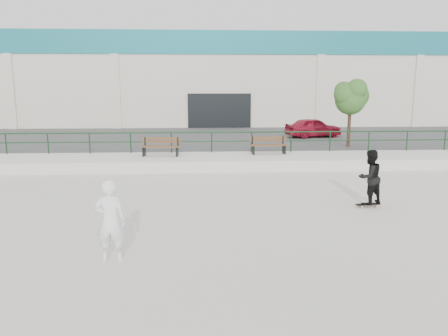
{
  "coord_description": "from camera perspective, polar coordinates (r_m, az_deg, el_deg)",
  "views": [
    {
      "loc": [
        -1.62,
        -10.8,
        3.75
      ],
      "look_at": [
        -0.89,
        2.0,
        1.34
      ],
      "focal_mm": 35.0,
      "sensor_mm": 36.0,
      "label": 1
    }
  ],
  "objects": [
    {
      "name": "railing",
      "position": [
        21.81,
        1.01,
        4.02
      ],
      "size": [
        28.0,
        0.06,
        1.03
      ],
      "color": "#153B1C",
      "rests_on": "ledge"
    },
    {
      "name": "ledge",
      "position": [
        20.67,
        1.27,
        0.87
      ],
      "size": [
        30.0,
        3.0,
        0.5
      ],
      "primitive_type": "cube",
      "color": "beige",
      "rests_on": "ground"
    },
    {
      "name": "parking_strip",
      "position": [
        29.06,
        -0.05,
        3.71
      ],
      "size": [
        60.0,
        14.0,
        0.5
      ],
      "primitive_type": "cube",
      "color": "#3A3A3A",
      "rests_on": "ground"
    },
    {
      "name": "tree",
      "position": [
        24.68,
        16.26,
        9.01
      ],
      "size": [
        2.05,
        1.82,
        3.65
      ],
      "color": "#422A21",
      "rests_on": "parking_strip"
    },
    {
      "name": "standing_skater",
      "position": [
        14.37,
        18.49,
        -1.14
      ],
      "size": [
        1.03,
        0.93,
        1.72
      ],
      "primitive_type": "imported",
      "rotation": [
        0.0,
        0.0,
        3.55
      ],
      "color": "black",
      "rests_on": "skateboard"
    },
    {
      "name": "bench_right",
      "position": [
        21.43,
        5.82,
        2.98
      ],
      "size": [
        1.86,
        0.62,
        0.85
      ],
      "rotation": [
        0.0,
        0.0,
        0.05
      ],
      "color": "brown",
      "rests_on": "ledge"
    },
    {
      "name": "skateboard",
      "position": [
        14.56,
        18.29,
        -4.55
      ],
      "size": [
        0.8,
        0.32,
        0.09
      ],
      "rotation": [
        0.0,
        0.0,
        0.16
      ],
      "color": "black",
      "rests_on": "ground"
    },
    {
      "name": "bench_left",
      "position": [
        20.89,
        -8.26,
        2.76
      ],
      "size": [
        1.93,
        0.72,
        0.87
      ],
      "rotation": [
        0.0,
        0.0,
        -0.09
      ],
      "color": "brown",
      "rests_on": "ledge"
    },
    {
      "name": "commercial_building",
      "position": [
        42.83,
        -1.13,
        11.72
      ],
      "size": [
        44.2,
        16.33,
        8.0
      ],
      "color": "silver",
      "rests_on": "ground"
    },
    {
      "name": "ground",
      "position": [
        11.55,
        5.02,
        -8.36
      ],
      "size": [
        120.0,
        120.0,
        0.0
      ],
      "primitive_type": "plane",
      "color": "silver",
      "rests_on": "ground"
    },
    {
      "name": "red_car",
      "position": [
        28.97,
        11.59,
        5.21
      ],
      "size": [
        3.93,
        2.37,
        1.25
      ],
      "primitive_type": "imported",
      "rotation": [
        0.0,
        0.0,
        1.83
      ],
      "color": "maroon",
      "rests_on": "parking_strip"
    },
    {
      "name": "seated_skater",
      "position": [
        9.75,
        -14.62,
        -6.69
      ],
      "size": [
        0.67,
        0.45,
        1.81
      ],
      "primitive_type": "imported",
      "rotation": [
        0.0,
        0.0,
        3.12
      ],
      "color": "white",
      "rests_on": "ground"
    }
  ]
}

